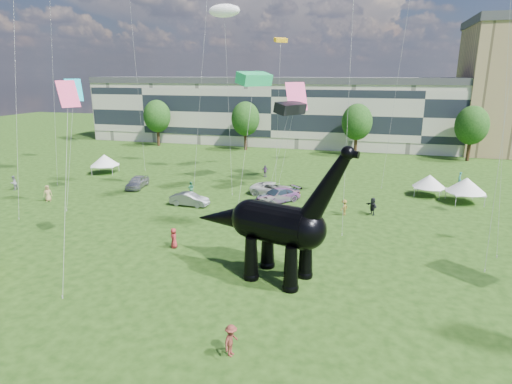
# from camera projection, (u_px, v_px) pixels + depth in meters

# --- Properties ---
(ground) EXTENTS (220.00, 220.00, 0.00)m
(ground) POSITION_uv_depth(u_px,v_px,m) (183.00, 295.00, 27.67)
(ground) COLOR #16330C
(ground) RESTS_ON ground
(terrace_row) EXTENTS (78.00, 11.00, 12.00)m
(terrace_row) POSITION_uv_depth(u_px,v_px,m) (278.00, 114.00, 85.64)
(terrace_row) COLOR beige
(terrace_row) RESTS_ON ground
(tree_far_left) EXTENTS (5.20, 5.20, 9.44)m
(tree_far_left) POSITION_uv_depth(u_px,v_px,m) (157.00, 114.00, 82.95)
(tree_far_left) COLOR #382314
(tree_far_left) RESTS_ON ground
(tree_mid_left) EXTENTS (5.20, 5.20, 9.44)m
(tree_mid_left) POSITION_uv_depth(u_px,v_px,m) (245.00, 116.00, 78.26)
(tree_mid_left) COLOR #382314
(tree_mid_left) RESTS_ON ground
(tree_mid_right) EXTENTS (5.20, 5.20, 9.44)m
(tree_mid_right) POSITION_uv_depth(u_px,v_px,m) (357.00, 119.00, 73.05)
(tree_mid_right) COLOR #382314
(tree_mid_right) RESTS_ON ground
(tree_far_right) EXTENTS (5.20, 5.20, 9.44)m
(tree_far_right) POSITION_uv_depth(u_px,v_px,m) (472.00, 122.00, 68.36)
(tree_far_right) COLOR #382314
(tree_far_right) RESTS_ON ground
(dinosaur_sculpture) EXTENTS (12.34, 5.17, 10.13)m
(dinosaur_sculpture) POSITION_uv_depth(u_px,v_px,m) (272.00, 225.00, 29.30)
(dinosaur_sculpture) COLOR black
(dinosaur_sculpture) RESTS_ON ground
(car_silver) EXTENTS (2.47, 4.70, 1.53)m
(car_silver) POSITION_uv_depth(u_px,v_px,m) (137.00, 182.00, 53.29)
(car_silver) COLOR #B0B0B5
(car_silver) RESTS_ON ground
(car_grey) EXTENTS (4.28, 1.61, 1.40)m
(car_grey) POSITION_uv_depth(u_px,v_px,m) (190.00, 199.00, 46.22)
(car_grey) COLOR slate
(car_grey) RESTS_ON ground
(car_white) EXTENTS (5.56, 2.98, 1.48)m
(car_white) POSITION_uv_depth(u_px,v_px,m) (273.00, 189.00, 50.13)
(car_white) COLOR silver
(car_white) RESTS_ON ground
(car_dark) EXTENTS (5.26, 5.41, 1.56)m
(car_dark) POSITION_uv_depth(u_px,v_px,m) (278.00, 195.00, 47.49)
(car_dark) COLOR #595960
(car_dark) RESTS_ON ground
(gazebo_near) EXTENTS (4.36, 4.36, 2.55)m
(gazebo_near) POSITION_uv_depth(u_px,v_px,m) (429.00, 181.00, 49.55)
(gazebo_near) COLOR silver
(gazebo_near) RESTS_ON ground
(gazebo_far) EXTENTS (4.85, 4.85, 2.86)m
(gazebo_far) POSITION_uv_depth(u_px,v_px,m) (466.00, 185.00, 46.88)
(gazebo_far) COLOR white
(gazebo_far) RESTS_ON ground
(gazebo_left) EXTENTS (4.84, 4.84, 2.74)m
(gazebo_left) POSITION_uv_depth(u_px,v_px,m) (105.00, 160.00, 60.81)
(gazebo_left) COLOR white
(gazebo_left) RESTS_ON ground
(visitors) EXTENTS (53.78, 41.53, 1.83)m
(visitors) POSITION_uv_depth(u_px,v_px,m) (226.00, 206.00, 43.34)
(visitors) COLOR black
(visitors) RESTS_ON ground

